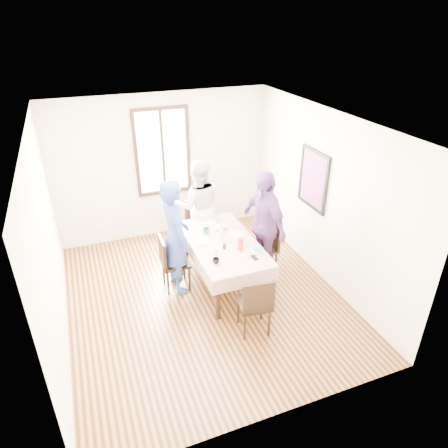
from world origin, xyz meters
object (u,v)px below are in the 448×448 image
(chair_near, at_px, (254,303))
(person_far, at_px, (200,206))
(dining_table, at_px, (223,263))
(chair_left, at_px, (176,263))
(chair_far, at_px, (200,226))
(person_left, at_px, (175,237))
(chair_right, at_px, (263,248))
(person_right, at_px, (263,225))

(chair_near, relative_size, person_far, 0.53)
(dining_table, relative_size, person_far, 1.00)
(chair_left, distance_m, chair_far, 1.25)
(person_left, xyz_separation_m, person_far, (0.71, 0.99, -0.06))
(chair_far, distance_m, chair_near, 2.34)
(chair_left, xyz_separation_m, chair_right, (1.46, -0.11, 0.00))
(person_far, height_order, person_right, person_right)
(chair_far, bearing_deg, person_left, 51.05)
(chair_right, relative_size, person_right, 0.51)
(dining_table, height_order, chair_near, chair_near)
(dining_table, distance_m, person_left, 0.91)
(chair_right, bearing_deg, chair_near, 152.09)
(dining_table, distance_m, person_far, 1.25)
(chair_near, relative_size, person_left, 0.50)
(chair_left, bearing_deg, person_far, 145.47)
(chair_left, height_order, chair_right, same)
(chair_right, bearing_deg, person_right, 92.87)
(person_far, bearing_deg, chair_near, 104.55)
(dining_table, xyz_separation_m, person_far, (0.00, 1.15, 0.48))
(chair_near, bearing_deg, person_left, 126.67)
(person_left, bearing_deg, dining_table, -107.19)
(chair_left, bearing_deg, chair_far, 146.05)
(dining_table, bearing_deg, chair_near, -90.00)
(chair_left, distance_m, person_right, 1.51)
(chair_left, relative_size, person_far, 0.53)
(chair_near, bearing_deg, dining_table, 98.60)
(chair_left, distance_m, person_left, 0.46)
(chair_far, bearing_deg, chair_left, 50.32)
(person_left, relative_size, person_right, 1.01)
(chair_right, bearing_deg, chair_left, 88.69)
(person_left, relative_size, person_far, 1.07)
(chair_left, relative_size, chair_far, 1.00)
(dining_table, distance_m, chair_far, 1.17)
(chair_near, bearing_deg, person_right, 68.50)
(dining_table, height_order, person_far, person_far)
(dining_table, bearing_deg, chair_left, 167.65)
(person_left, height_order, person_right, person_left)
(chair_left, relative_size, person_left, 0.50)
(chair_left, bearing_deg, person_left, 91.84)
(chair_right, distance_m, person_far, 1.38)
(chair_right, xyz_separation_m, chair_far, (-0.73, 1.12, 0.00))
(chair_far, distance_m, person_right, 1.40)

